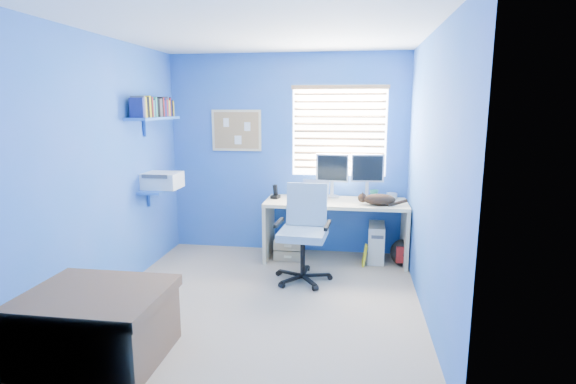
# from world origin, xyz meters

# --- Properties ---
(floor) EXTENTS (3.00, 3.20, 0.00)m
(floor) POSITION_xyz_m (0.00, 0.00, 0.00)
(floor) COLOR tan
(floor) RESTS_ON ground
(ceiling) EXTENTS (3.00, 3.20, 0.00)m
(ceiling) POSITION_xyz_m (0.00, 0.00, 2.50)
(ceiling) COLOR white
(ceiling) RESTS_ON wall_back
(wall_back) EXTENTS (3.00, 0.01, 2.50)m
(wall_back) POSITION_xyz_m (0.00, 1.60, 1.25)
(wall_back) COLOR blue
(wall_back) RESTS_ON ground
(wall_front) EXTENTS (3.00, 0.01, 2.50)m
(wall_front) POSITION_xyz_m (0.00, -1.60, 1.25)
(wall_front) COLOR blue
(wall_front) RESTS_ON ground
(wall_left) EXTENTS (0.01, 3.20, 2.50)m
(wall_left) POSITION_xyz_m (-1.50, 0.00, 1.25)
(wall_left) COLOR blue
(wall_left) RESTS_ON ground
(wall_right) EXTENTS (0.01, 3.20, 2.50)m
(wall_right) POSITION_xyz_m (1.50, 0.00, 1.25)
(wall_right) COLOR blue
(wall_right) RESTS_ON ground
(desk) EXTENTS (1.68, 0.65, 0.74)m
(desk) POSITION_xyz_m (0.64, 1.26, 0.37)
(desk) COLOR beige
(desk) RESTS_ON floor
(laptop) EXTENTS (0.38, 0.32, 0.22)m
(laptop) POSITION_xyz_m (0.36, 1.26, 0.85)
(laptop) COLOR silver
(laptop) RESTS_ON desk
(monitor_left) EXTENTS (0.41, 0.18, 0.54)m
(monitor_left) POSITION_xyz_m (0.58, 1.47, 1.01)
(monitor_left) COLOR silver
(monitor_left) RESTS_ON desk
(monitor_right) EXTENTS (0.41, 0.15, 0.54)m
(monitor_right) POSITION_xyz_m (1.01, 1.52, 1.01)
(monitor_right) COLOR silver
(monitor_right) RESTS_ON desk
(phone) EXTENTS (0.12, 0.13, 0.17)m
(phone) POSITION_xyz_m (-0.10, 1.30, 0.82)
(phone) COLOR black
(phone) RESTS_ON desk
(mug) EXTENTS (0.10, 0.09, 0.10)m
(mug) POSITION_xyz_m (1.10, 1.50, 0.79)
(mug) COLOR #238A6A
(mug) RESTS_ON desk
(cd_spindle) EXTENTS (0.13, 0.13, 0.07)m
(cd_spindle) POSITION_xyz_m (1.31, 1.49, 0.78)
(cd_spindle) COLOR silver
(cd_spindle) RESTS_ON desk
(cat) EXTENTS (0.38, 0.22, 0.13)m
(cat) POSITION_xyz_m (1.14, 1.10, 0.81)
(cat) COLOR black
(cat) RESTS_ON desk
(tower_pc) EXTENTS (0.21, 0.45, 0.45)m
(tower_pc) POSITION_xyz_m (1.14, 1.33, 0.23)
(tower_pc) COLOR beige
(tower_pc) RESTS_ON floor
(drawer_boxes) EXTENTS (0.35, 0.28, 0.27)m
(drawer_boxes) POSITION_xyz_m (0.08, 1.24, 0.14)
(drawer_boxes) COLOR tan
(drawer_boxes) RESTS_ON floor
(yellow_book) EXTENTS (0.03, 0.17, 0.24)m
(yellow_book) POSITION_xyz_m (1.00, 1.13, 0.12)
(yellow_book) COLOR yellow
(yellow_book) RESTS_ON floor
(backpack) EXTENTS (0.31, 0.26, 0.32)m
(backpack) POSITION_xyz_m (1.43, 1.18, 0.16)
(backpack) COLOR black
(backpack) RESTS_ON floor
(bed_corner) EXTENTS (1.10, 0.78, 0.53)m
(bed_corner) POSITION_xyz_m (-1.07, -1.18, 0.26)
(bed_corner) COLOR brown
(bed_corner) RESTS_ON floor
(office_chair) EXTENTS (0.64, 0.64, 1.03)m
(office_chair) POSITION_xyz_m (0.33, 0.60, 0.38)
(office_chair) COLOR black
(office_chair) RESTS_ON floor
(window_blinds) EXTENTS (1.15, 0.05, 1.10)m
(window_blinds) POSITION_xyz_m (0.65, 1.57, 1.55)
(window_blinds) COLOR white
(window_blinds) RESTS_ON ground
(corkboard) EXTENTS (0.64, 0.02, 0.52)m
(corkboard) POSITION_xyz_m (-0.65, 1.58, 1.55)
(corkboard) COLOR beige
(corkboard) RESTS_ON ground
(wall_shelves) EXTENTS (0.42, 0.90, 1.05)m
(wall_shelves) POSITION_xyz_m (-1.35, 0.75, 1.43)
(wall_shelves) COLOR blue
(wall_shelves) RESTS_ON ground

